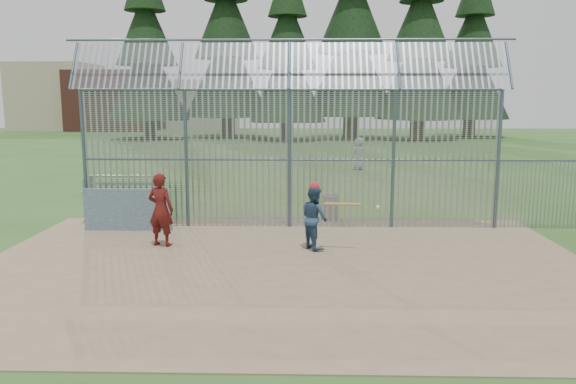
{
  "coord_description": "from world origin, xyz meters",
  "views": [
    {
      "loc": [
        0.38,
        -12.66,
        3.74
      ],
      "look_at": [
        0.0,
        2.0,
        1.3
      ],
      "focal_mm": 35.0,
      "sensor_mm": 36.0,
      "label": 1
    }
  ],
  "objects_px": {
    "batter": "(314,218)",
    "dugout_wall": "(128,210)",
    "trash_can": "(331,207)",
    "onlooker": "(161,210)",
    "bleacher": "(123,185)"
  },
  "relations": [
    {
      "from": "batter",
      "to": "dugout_wall",
      "type": "bearing_deg",
      "value": 40.91
    },
    {
      "from": "dugout_wall",
      "to": "trash_can",
      "type": "bearing_deg",
      "value": 17.18
    },
    {
      "from": "onlooker",
      "to": "trash_can",
      "type": "bearing_deg",
      "value": -127.05
    },
    {
      "from": "onlooker",
      "to": "bleacher",
      "type": "relative_size",
      "value": 0.63
    },
    {
      "from": "batter",
      "to": "trash_can",
      "type": "distance_m",
      "value": 3.73
    },
    {
      "from": "onlooker",
      "to": "bleacher",
      "type": "bearing_deg",
      "value": -50.78
    },
    {
      "from": "trash_can",
      "to": "bleacher",
      "type": "relative_size",
      "value": 0.27
    },
    {
      "from": "batter",
      "to": "bleacher",
      "type": "height_order",
      "value": "batter"
    },
    {
      "from": "onlooker",
      "to": "trash_can",
      "type": "height_order",
      "value": "onlooker"
    },
    {
      "from": "bleacher",
      "to": "batter",
      "type": "bearing_deg",
      "value": -47.12
    },
    {
      "from": "batter",
      "to": "bleacher",
      "type": "relative_size",
      "value": 0.53
    },
    {
      "from": "onlooker",
      "to": "bleacher",
      "type": "xyz_separation_m",
      "value": [
        -3.45,
        7.74,
        -0.55
      ]
    },
    {
      "from": "trash_can",
      "to": "bleacher",
      "type": "xyz_separation_m",
      "value": [
        -7.95,
        4.25,
        0.03
      ]
    },
    {
      "from": "batter",
      "to": "onlooker",
      "type": "distance_m",
      "value": 3.91
    },
    {
      "from": "dugout_wall",
      "to": "trash_can",
      "type": "height_order",
      "value": "dugout_wall"
    }
  ]
}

